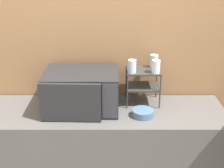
# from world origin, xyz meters

# --- Properties ---
(wall_back) EXTENTS (8.00, 0.06, 2.60)m
(wall_back) POSITION_xyz_m (0.00, 0.61, 1.30)
(wall_back) COLOR #9E7047
(wall_back) RESTS_ON ground_plane
(counter) EXTENTS (1.89, 0.57, 0.90)m
(counter) POSITION_xyz_m (0.00, 0.28, 0.45)
(counter) COLOR #595654
(counter) RESTS_ON ground_plane
(microwave) EXTENTS (0.55, 0.43, 0.30)m
(microwave) POSITION_xyz_m (-0.16, 0.32, 1.05)
(microwave) COLOR #262628
(microwave) RESTS_ON counter
(dish_rack) EXTENTS (0.26, 0.21, 0.28)m
(dish_rack) POSITION_xyz_m (0.31, 0.42, 1.10)
(dish_rack) COLOR #333333
(dish_rack) RESTS_ON counter
(glass_front_left) EXTENTS (0.06, 0.06, 0.10)m
(glass_front_left) POSITION_xyz_m (0.22, 0.37, 1.23)
(glass_front_left) COLOR silver
(glass_front_left) RESTS_ON dish_rack
(glass_back_right) EXTENTS (0.06, 0.06, 0.10)m
(glass_back_right) POSITION_xyz_m (0.40, 0.49, 1.23)
(glass_back_right) COLOR silver
(glass_back_right) RESTS_ON dish_rack
(glass_front_right) EXTENTS (0.06, 0.06, 0.10)m
(glass_front_right) POSITION_xyz_m (0.40, 0.36, 1.23)
(glass_front_right) COLOR silver
(glass_front_right) RESTS_ON dish_rack
(bowl) EXTENTS (0.16, 0.16, 0.05)m
(bowl) POSITION_xyz_m (0.30, 0.20, 0.92)
(bowl) COLOR slate
(bowl) RESTS_ON counter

